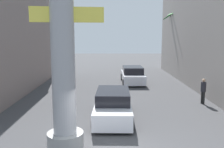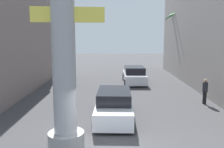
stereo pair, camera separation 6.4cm
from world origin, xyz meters
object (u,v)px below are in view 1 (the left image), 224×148
at_px(car_lead, 114,105).
at_px(car_far, 134,75).
at_px(neon_sign_pole, 64,37).
at_px(pedestrian_mid_right, 205,89).
at_px(palm_tree_far_right, 177,35).

relative_size(car_lead, car_far, 1.07).
bearing_deg(neon_sign_pole, car_lead, 63.40).
bearing_deg(pedestrian_mid_right, neon_sign_pole, -139.66).
height_order(palm_tree_far_right, pedestrian_mid_right, palm_tree_far_right).
bearing_deg(car_far, car_lead, -100.54).
xyz_separation_m(neon_sign_pole, car_lead, (1.89, 3.77, -3.67)).
distance_m(car_far, palm_tree_far_right, 8.61).
xyz_separation_m(car_far, palm_tree_far_right, (5.38, 5.54, 3.80)).
distance_m(neon_sign_pole, palm_tree_far_right, 21.62).
bearing_deg(car_far, pedestrian_mid_right, -61.39).
bearing_deg(neon_sign_pole, pedestrian_mid_right, 40.34).
relative_size(neon_sign_pole, pedestrian_mid_right, 6.06).
xyz_separation_m(car_far, pedestrian_mid_right, (4.03, -7.38, 0.25)).
bearing_deg(car_lead, pedestrian_mid_right, 25.84).
height_order(car_far, pedestrian_mid_right, pedestrian_mid_right).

